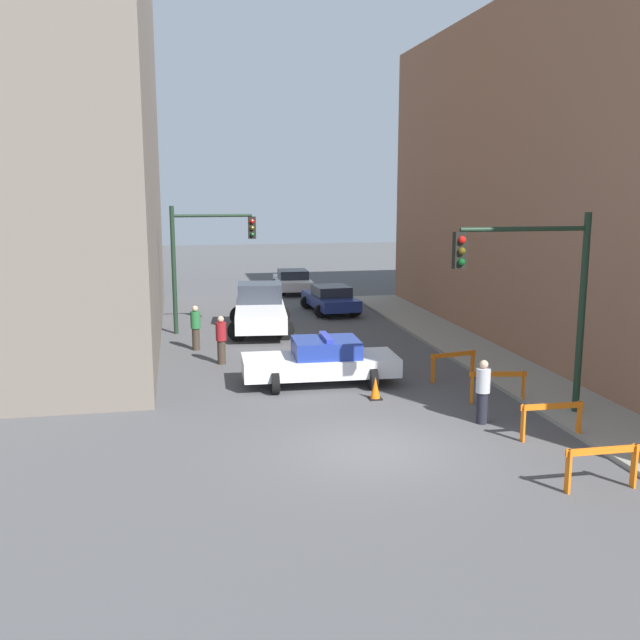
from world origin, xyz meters
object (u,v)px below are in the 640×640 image
Objects in this scene: pedestrian_crossing at (221,339)px; traffic_cone at (375,388)px; white_truck at (260,309)px; parked_car_mid at (293,281)px; pedestrian_corner at (196,327)px; traffic_light_far at (201,251)px; barrier_corner at (453,361)px; barrier_back at (498,382)px; police_car at (321,361)px; barrier_front at (602,461)px; traffic_light_near at (542,284)px; parked_car_near at (331,299)px; barrier_mid at (552,415)px; pedestrian_sidewalk at (483,391)px.

pedestrian_crossing is 2.53× the size of traffic_cone.
white_truck is 1.28× the size of parked_car_mid.
pedestrian_crossing is 2.46m from pedestrian_corner.
barrier_corner is at bearing -51.00° from traffic_light_far.
pedestrian_corner is at bearing 133.96° from barrier_back.
police_car is 9.55m from barrier_front.
traffic_cone is at bearing 145.48° from traffic_light_near.
police_car is 7.27× the size of traffic_cone.
white_truck is 5.78m from pedestrian_crossing.
white_truck is 5.36m from parked_car_near.
police_car is at bearing -107.47° from parked_car_near.
traffic_light_far is 3.29× the size of barrier_corner.
barrier_mid and barrier_corner have the same top height.
pedestrian_sidewalk is at bearing -66.50° from white_truck.
pedestrian_sidewalk is at bearing -176.23° from traffic_light_near.
barrier_front is 2.89m from barrier_mid.
parked_car_mid is 22.16m from barrier_back.
police_car is at bearing 126.77° from barrier_mid.
barrier_mid is 2.99m from barrier_back.
traffic_light_near reaches higher than police_car.
white_truck is 3.36× the size of pedestrian_corner.
barrier_mid is at bearing -86.88° from barrier_corner.
parked_car_near is 12.79m from barrier_corner.
barrier_corner is at bearing 93.12° from barrier_mid.
parked_car_mid reaches higher than barrier_front.
pedestrian_corner is 1.04× the size of barrier_front.
barrier_front and barrier_back have the same top height.
barrier_front is at bearing -101.54° from traffic_light_near.
pedestrian_crossing is (-7.62, 7.47, -2.67)m from traffic_light_near.
pedestrian_crossing is (0.41, -5.51, -2.54)m from traffic_light_far.
barrier_back is (1.15, 1.55, -0.24)m from pedestrian_sidewalk.
parked_car_near reaches higher than barrier_front.
pedestrian_sidewalk is (1.04, -23.60, 0.19)m from parked_car_mid.
police_car is at bearing 114.92° from pedestrian_corner.
parked_car_mid is 19.68m from barrier_corner.
traffic_light_far is at bearing -175.90° from white_truck.
parked_car_mid is 2.72× the size of barrier_mid.
white_truck is 1.26× the size of parked_car_near.
pedestrian_crossing reaches higher than parked_car_mid.
traffic_light_far reaches higher than parked_car_mid.
traffic_light_far is 3.28× the size of barrier_back.
traffic_light_far is 3.13× the size of pedestrian_corner.
pedestrian_sidewalk is 3.36m from traffic_cone.
white_truck is 8.50× the size of traffic_cone.
barrier_corner is at bearing -55.27° from white_truck.
barrier_front reaches higher than traffic_cone.
parked_car_mid is (-2.56, 23.50, -2.86)m from traffic_light_near.
parked_car_mid is 16.82m from pedestrian_crossing.
barrier_back is (0.53, 5.84, 0.00)m from barrier_front.
traffic_light_near is 7.93× the size of traffic_cone.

